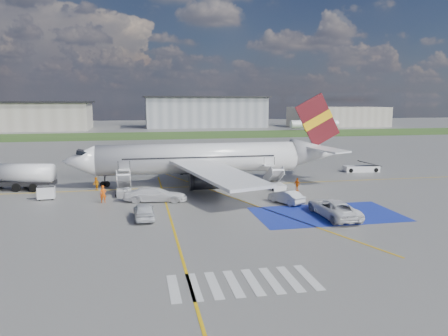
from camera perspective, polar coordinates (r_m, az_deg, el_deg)
The scene contains 23 objects.
ground at distance 44.41m, azimuth -0.79°, elevation -5.41°, with size 400.00×400.00×0.00m, color #60605E.
grass_strip at distance 137.97m, azimuth -8.06°, elevation 4.25°, with size 400.00×30.00×0.01m, color #2D4C1E.
taxiway_line_main at distance 55.96m, azimuth -3.04°, elevation -2.42°, with size 120.00×0.20×0.01m, color gold.
taxiway_line_cross at distance 34.24m, azimuth -6.04°, elevation -9.83°, with size 0.20×60.00×0.01m, color gold.
taxiway_line_diag at distance 55.96m, azimuth -3.04°, elevation -2.42°, with size 0.20×60.00×0.01m, color gold.
staging_box at distance 43.67m, azimuth 13.28°, elevation -5.89°, with size 14.00×8.00×0.01m, color #192B9A.
crosswalk at distance 27.35m, azimuth 2.52°, elevation -14.75°, with size 9.00×4.00×0.01m.
terminal_west at distance 178.74m, azimuth -26.78°, elevation 6.03°, with size 60.00×22.00×10.00m, color #9E9788.
terminal_centre at distance 179.55m, azimuth -2.43°, elevation 7.30°, with size 48.00×18.00×12.00m, color gray.
terminal_east at distance 189.53m, azimuth 14.69°, elevation 6.50°, with size 40.00×16.00×8.00m, color #9E9788.
airliner at distance 57.58m, azimuth -1.88°, elevation 1.33°, with size 36.81×32.95×11.92m.
airstairs_fwd at distance 52.08m, azimuth -12.93°, elevation -2.80°, with size 1.90×5.20×3.60m.
airstairs_aft at distance 54.71m, azimuth 6.83°, elevation -2.07°, with size 1.90×5.20×3.60m.
fuel_tanker at distance 59.39m, azimuth -25.60°, elevation -1.28°, with size 9.89×4.69×3.27m.
gpu_cart at distance 52.38m, azimuth -22.20°, elevation -3.09°, with size 1.93×1.32×1.54m.
belt_loader at distance 70.71m, azimuth 17.53°, elevation -0.10°, with size 5.85×2.54×1.72m.
car_silver_a at distance 41.33m, azimuth -10.42°, elevation -5.51°, with size 1.87×4.64×1.58m, color silver.
car_silver_b at distance 47.16m, azimuth 8.12°, elevation -3.76°, with size 1.51×4.33×1.43m, color #BABDC2.
van_white_a at distance 42.78m, azimuth 14.08°, elevation -4.73°, with size 2.69×5.83×2.19m, color white.
van_white_b at distance 48.14m, azimuth -8.96°, elevation -3.16°, with size 2.08×5.11×2.00m, color white.
crew_fwd at distance 48.70m, azimuth -15.50°, elevation -3.31°, with size 0.69×0.45×1.89m, color #EA560C.
crew_nose at distance 55.68m, azimuth -16.36°, elevation -1.99°, with size 0.78×0.61×1.61m, color orange.
crew_aft at distance 53.66m, azimuth 9.55°, elevation -2.14°, with size 0.95×0.40×1.62m, color #E1610B.
Camera 1 is at (-7.86, -42.31, 10.97)m, focal length 35.00 mm.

